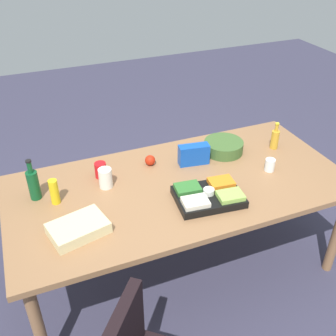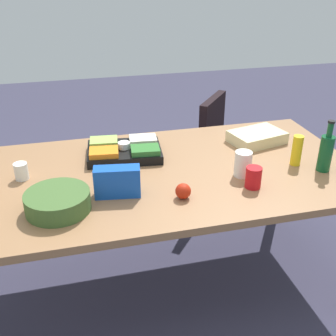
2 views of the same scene
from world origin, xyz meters
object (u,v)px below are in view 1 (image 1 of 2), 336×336
(mayo_jar, at_px, (105,178))
(apple_red, at_px, (150,160))
(chip_bag_blue, at_px, (194,155))
(red_solo_cup, at_px, (101,170))
(wine_bottle, at_px, (33,184))
(paper_cup, at_px, (270,165))
(sheet_cake, at_px, (78,228))
(dressing_bottle, at_px, (275,139))
(conference_table, at_px, (180,192))
(mustard_bottle, at_px, (54,192))
(salad_bowl, at_px, (224,147))
(veggie_tray, at_px, (208,195))

(mayo_jar, relative_size, apple_red, 1.80)
(chip_bag_blue, bearing_deg, mayo_jar, 3.64)
(mayo_jar, height_order, red_solo_cup, mayo_jar)
(wine_bottle, xyz_separation_m, paper_cup, (-1.58, 0.29, -0.06))
(wine_bottle, distance_m, sheet_cake, 0.48)
(wine_bottle, bearing_deg, red_solo_cup, -170.02)
(chip_bag_blue, bearing_deg, dressing_bottle, 177.30)
(dressing_bottle, relative_size, apple_red, 2.84)
(mayo_jar, bearing_deg, apple_red, -158.57)
(wine_bottle, relative_size, dressing_bottle, 1.32)
(conference_table, relative_size, mayo_jar, 16.81)
(conference_table, relative_size, paper_cup, 25.58)
(wine_bottle, relative_size, mustard_bottle, 1.67)
(paper_cup, relative_size, sheet_cake, 0.28)
(conference_table, distance_m, salad_bowl, 0.55)
(mustard_bottle, height_order, red_solo_cup, mustard_bottle)
(mayo_jar, xyz_separation_m, red_solo_cup, (0.00, -0.13, -0.01))
(sheet_cake, xyz_separation_m, apple_red, (-0.63, -0.53, 0.00))
(conference_table, relative_size, dressing_bottle, 10.65)
(red_solo_cup, relative_size, veggie_tray, 0.24)
(dressing_bottle, height_order, salad_bowl, dressing_bottle)
(red_solo_cup, distance_m, sheet_cake, 0.58)
(mustard_bottle, bearing_deg, mayo_jar, -171.53)
(dressing_bottle, bearing_deg, salad_bowl, -13.63)
(red_solo_cup, distance_m, salad_bowl, 0.95)
(red_solo_cup, height_order, salad_bowl, red_solo_cup)
(mustard_bottle, relative_size, chip_bag_blue, 0.78)
(mayo_jar, height_order, sheet_cake, mayo_jar)
(mayo_jar, bearing_deg, paper_cup, 167.80)
(mustard_bottle, bearing_deg, sheet_cake, 102.94)
(wine_bottle, xyz_separation_m, salad_bowl, (-1.40, -0.06, -0.06))
(salad_bowl, relative_size, apple_red, 3.91)
(wine_bottle, height_order, dressing_bottle, wine_bottle)
(mayo_jar, distance_m, apple_red, 0.39)
(wine_bottle, bearing_deg, paper_cup, 169.48)
(sheet_cake, relative_size, salad_bowl, 1.08)
(red_solo_cup, relative_size, dressing_bottle, 0.51)
(mustard_bottle, xyz_separation_m, dressing_bottle, (-1.68, -0.06, -0.00))
(wine_bottle, distance_m, mayo_jar, 0.45)
(salad_bowl, height_order, apple_red, salad_bowl)
(paper_cup, bearing_deg, apple_red, -26.97)
(red_solo_cup, bearing_deg, salad_bowl, 178.67)
(sheet_cake, xyz_separation_m, salad_bowl, (-1.21, -0.49, 0.01))
(paper_cup, bearing_deg, chip_bag_blue, -31.79)
(wine_bottle, relative_size, paper_cup, 3.17)
(sheet_cake, bearing_deg, chip_bag_blue, -155.25)
(apple_red, distance_m, chip_bag_blue, 0.32)
(sheet_cake, distance_m, chip_bag_blue, 1.02)
(conference_table, xyz_separation_m, paper_cup, (-0.65, 0.09, 0.11))
(mayo_jar, bearing_deg, veggie_tray, 145.51)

